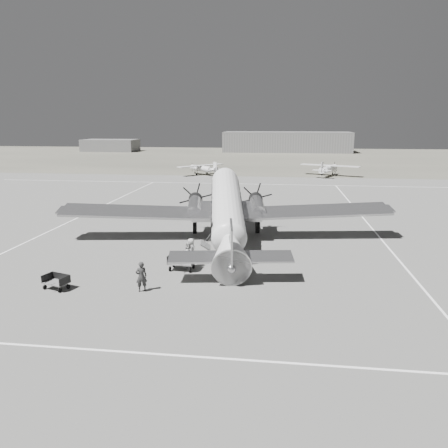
% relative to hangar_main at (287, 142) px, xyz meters
% --- Properties ---
extents(ground, '(260.00, 260.00, 0.00)m').
position_rel_hangar_main_xyz_m(ground, '(-5.00, -120.00, -3.30)').
color(ground, slate).
rests_on(ground, ground).
extents(taxi_line_near, '(60.00, 0.15, 0.01)m').
position_rel_hangar_main_xyz_m(taxi_line_near, '(-5.00, -134.00, -3.29)').
color(taxi_line_near, white).
rests_on(taxi_line_near, ground).
extents(taxi_line_right, '(0.15, 80.00, 0.01)m').
position_rel_hangar_main_xyz_m(taxi_line_right, '(7.00, -120.00, -3.29)').
color(taxi_line_right, white).
rests_on(taxi_line_right, ground).
extents(taxi_line_left, '(0.15, 60.00, 0.01)m').
position_rel_hangar_main_xyz_m(taxi_line_left, '(-23.00, -110.00, -3.29)').
color(taxi_line_left, white).
rests_on(taxi_line_left, ground).
extents(taxi_line_horizon, '(90.00, 0.15, 0.01)m').
position_rel_hangar_main_xyz_m(taxi_line_horizon, '(-5.00, -80.00, -3.29)').
color(taxi_line_horizon, white).
rests_on(taxi_line_horizon, ground).
extents(grass_infield, '(260.00, 90.00, 0.01)m').
position_rel_hangar_main_xyz_m(grass_infield, '(-5.00, -25.00, -3.30)').
color(grass_infield, '#666356').
rests_on(grass_infield, ground).
extents(hangar_main, '(42.00, 14.00, 6.60)m').
position_rel_hangar_main_xyz_m(hangar_main, '(0.00, 0.00, 0.00)').
color(hangar_main, slate).
rests_on(hangar_main, ground).
extents(shed_secondary, '(18.00, 10.00, 4.00)m').
position_rel_hangar_main_xyz_m(shed_secondary, '(-60.00, -5.00, -1.30)').
color(shed_secondary, '#606060').
rests_on(shed_secondary, ground).
extents(dc3_airliner, '(31.48, 24.06, 5.49)m').
position_rel_hangar_main_xyz_m(dc3_airliner, '(-6.06, -116.16, -0.55)').
color(dc3_airliner, '#A8A8AA').
rests_on(dc3_airliner, ground).
extents(light_plane_left, '(12.99, 13.11, 2.12)m').
position_rel_hangar_main_xyz_m(light_plane_left, '(-16.60, -68.65, -2.24)').
color(light_plane_left, silver).
rests_on(light_plane_left, ground).
extents(light_plane_right, '(13.80, 12.66, 2.32)m').
position_rel_hangar_main_xyz_m(light_plane_right, '(7.16, -67.25, -2.14)').
color(light_plane_right, silver).
rests_on(light_plane_right, ground).
extents(baggage_cart_near, '(1.98, 1.47, 1.06)m').
position_rel_hangar_main_xyz_m(baggage_cart_near, '(-8.37, -122.91, -2.77)').
color(baggage_cart_near, '#606060').
rests_on(baggage_cart_near, ground).
extents(baggage_cart_far, '(1.83, 1.53, 0.88)m').
position_rel_hangar_main_xyz_m(baggage_cart_far, '(-15.15, -127.34, -2.86)').
color(baggage_cart_far, '#606060').
rests_on(baggage_cart_far, ground).
extents(ground_crew, '(0.81, 0.71, 1.86)m').
position_rel_hangar_main_xyz_m(ground_crew, '(-9.89, -127.02, -2.37)').
color(ground_crew, '#2A2A2A').
rests_on(ground_crew, ground).
extents(ramp_agent, '(1.01, 1.12, 1.89)m').
position_rel_hangar_main_xyz_m(ramp_agent, '(-7.94, -122.40, -2.35)').
color(ramp_agent, '#B3B2B0').
rests_on(ramp_agent, ground).
extents(passenger, '(0.67, 0.92, 1.73)m').
position_rel_hangar_main_xyz_m(passenger, '(-8.10, -120.97, -2.44)').
color(passenger, '#A8A8A6').
rests_on(passenger, ground).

